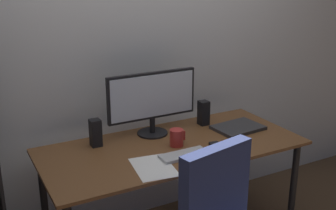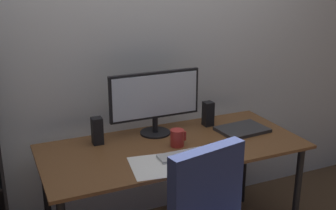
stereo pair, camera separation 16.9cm
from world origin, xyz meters
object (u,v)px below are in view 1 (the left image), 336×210
desk (173,157)px  laptop (238,128)px  mouse (216,147)px  coffee_mug (177,138)px  monitor (152,99)px  speaker_left (96,133)px  keyboard (184,155)px  speaker_right (204,113)px

desk → laptop: laptop is taller
desk → mouse: size_ratio=16.82×
coffee_mug → monitor: bearing=101.0°
laptop → speaker_left: speaker_left is taller
monitor → speaker_left: size_ratio=3.57×
keyboard → speaker_left: 0.56m
monitor → speaker_left: (-0.39, -0.01, -0.16)m
monitor → laptop: 0.63m
coffee_mug → speaker_right: speaker_right is taller
laptop → speaker_right: (-0.16, 0.19, 0.07)m
speaker_right → coffee_mug: bearing=-145.9°
keyboard → speaker_right: 0.55m
monitor → coffee_mug: bearing=-79.0°
desk → monitor: size_ratio=2.66×
desk → monitor: monitor is taller
desk → keyboard: size_ratio=5.57×
monitor → keyboard: bearing=-88.6°
monitor → mouse: size_ratio=6.32×
laptop → keyboard: bearing=-164.4°
desk → speaker_right: 0.45m
coffee_mug → laptop: size_ratio=0.33×
speaker_left → laptop: bearing=-11.3°
speaker_right → monitor: bearing=178.8°
keyboard → speaker_right: bearing=45.4°
monitor → speaker_right: bearing=-1.2°
desk → speaker_right: (0.36, 0.21, 0.17)m
mouse → speaker_left: 0.74m
laptop → speaker_left: (-0.94, 0.19, 0.07)m
speaker_left → desk: bearing=-27.0°
monitor → speaker_right: (0.39, -0.01, -0.16)m
monitor → coffee_mug: monitor is taller
speaker_right → desk: bearing=-149.4°
monitor → keyboard: size_ratio=2.09×
speaker_left → keyboard: bearing=-44.0°
monitor → speaker_left: 0.42m
keyboard → speaker_right: (0.38, 0.39, 0.08)m
speaker_left → mouse: bearing=-32.3°
monitor → desk: bearing=-82.6°
keyboard → speaker_left: size_ratio=1.71×
keyboard → speaker_left: speaker_left is taller
desk → speaker_left: (-0.42, 0.21, 0.17)m
speaker_right → mouse: bearing=-112.2°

